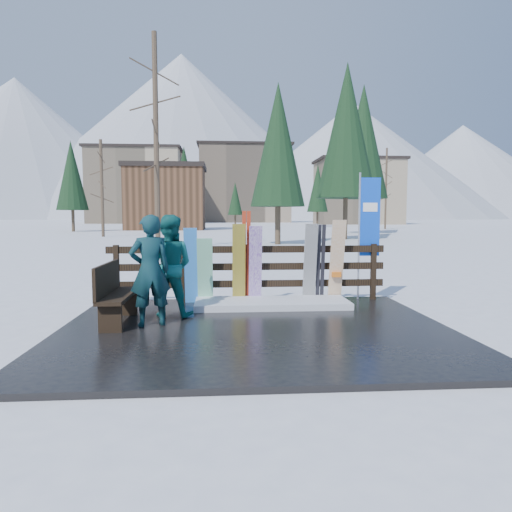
{
  "coord_description": "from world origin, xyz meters",
  "views": [
    {
      "loc": [
        -0.49,
        -6.94,
        1.8
      ],
      "look_at": [
        0.08,
        1.0,
        1.1
      ],
      "focal_mm": 32.0,
      "sensor_mm": 36.0,
      "label": 1
    }
  ],
  "objects": [
    {
      "name": "snowboard_0",
      "position": [
        -1.12,
        1.98,
        0.83
      ],
      "size": [
        0.26,
        0.29,
        1.49
      ],
      "primitive_type": "cube",
      "rotation": [
        0.18,
        0.0,
        0.0
      ],
      "color": "#3487EE",
      "rests_on": "deck"
    },
    {
      "name": "person_back",
      "position": [
        -1.42,
        0.89,
        0.95
      ],
      "size": [
        0.95,
        0.8,
        1.74
      ],
      "primitive_type": "imported",
      "rotation": [
        0.0,
        0.0,
        2.97
      ],
      "color": "#166765",
      "rests_on": "deck"
    },
    {
      "name": "fence",
      "position": [
        0.0,
        2.2,
        0.74
      ],
      "size": [
        5.6,
        0.1,
        1.15
      ],
      "color": "black",
      "rests_on": "deck"
    },
    {
      "name": "ski_pair_a",
      "position": [
        -0.03,
        2.05,
        0.99
      ],
      "size": [
        0.16,
        0.23,
        1.82
      ],
      "color": "#B93016",
      "rests_on": "deck"
    },
    {
      "name": "deck",
      "position": [
        0.0,
        0.0,
        0.04
      ],
      "size": [
        6.0,
        5.0,
        0.08
      ],
      "primitive_type": "cube",
      "color": "black",
      "rests_on": "ground"
    },
    {
      "name": "trees",
      "position": [
        5.54,
        45.31,
        6.02
      ],
      "size": [
        41.95,
        68.62,
        14.56
      ],
      "color": "#382B1E",
      "rests_on": "ground"
    },
    {
      "name": "snowboard_4",
      "position": [
        1.24,
        1.98,
        0.86
      ],
      "size": [
        0.25,
        0.32,
        1.57
      ],
      "primitive_type": "cube",
      "rotation": [
        0.19,
        0.0,
        0.0
      ],
      "color": "black",
      "rests_on": "deck"
    },
    {
      "name": "rental_flag",
      "position": [
        2.47,
        2.25,
        1.69
      ],
      "size": [
        0.45,
        0.04,
        2.6
      ],
      "color": "silver",
      "rests_on": "deck"
    },
    {
      "name": "resort_buildings",
      "position": [
        1.03,
        115.41,
        9.81
      ],
      "size": [
        73.0,
        87.6,
        22.6
      ],
      "color": "tan",
      "rests_on": "ground"
    },
    {
      "name": "snowboard_3",
      "position": [
        0.14,
        1.98,
        0.84
      ],
      "size": [
        0.25,
        0.29,
        1.53
      ],
      "primitive_type": "cube",
      "rotation": [
        0.17,
        0.0,
        0.0
      ],
      "color": "silver",
      "rests_on": "deck"
    },
    {
      "name": "snowboard_1",
      "position": [
        -0.85,
        1.98,
        0.73
      ],
      "size": [
        0.3,
        0.3,
        1.29
      ],
      "primitive_type": "cube",
      "rotation": [
        0.21,
        0.0,
        0.0
      ],
      "color": "silver",
      "rests_on": "deck"
    },
    {
      "name": "snow_patch",
      "position": [
        0.43,
        1.6,
        0.14
      ],
      "size": [
        2.91,
        1.0,
        0.12
      ],
      "primitive_type": "cube",
      "color": "white",
      "rests_on": "deck"
    },
    {
      "name": "ski_pair_b",
      "position": [
        1.46,
        2.05,
        0.86
      ],
      "size": [
        0.17,
        0.19,
        1.55
      ],
      "color": "black",
      "rests_on": "deck"
    },
    {
      "name": "bench",
      "position": [
        -2.24,
        0.41,
        0.6
      ],
      "size": [
        0.41,
        1.5,
        0.97
      ],
      "color": "black",
      "rests_on": "deck"
    },
    {
      "name": "mountains",
      "position": [
        -10.5,
        328.41,
        50.2
      ],
      "size": [
        520.0,
        260.0,
        120.0
      ],
      "color": "white",
      "rests_on": "ground"
    },
    {
      "name": "person_front",
      "position": [
        -1.63,
        0.22,
        0.95
      ],
      "size": [
        0.73,
        0.6,
        1.74
      ],
      "primitive_type": "imported",
      "rotation": [
        0.0,
        0.0,
        3.46
      ],
      "color": "#11473C",
      "rests_on": "deck"
    },
    {
      "name": "snowboard_5",
      "position": [
        1.77,
        1.98,
        0.9
      ],
      "size": [
        0.27,
        0.38,
        1.64
      ],
      "primitive_type": "cube",
      "rotation": [
        0.22,
        0.0,
        0.0
      ],
      "color": "white",
      "rests_on": "deck"
    },
    {
      "name": "snowboard_2",
      "position": [
        -0.18,
        1.98,
        0.86
      ],
      "size": [
        0.25,
        0.26,
        1.57
      ],
      "primitive_type": "cube",
      "rotation": [
        0.15,
        0.0,
        0.0
      ],
      "color": "yellow",
      "rests_on": "deck"
    },
    {
      "name": "ground",
      "position": [
        0.0,
        0.0,
        0.0
      ],
      "size": [
        700.0,
        700.0,
        0.0
      ],
      "primitive_type": "plane",
      "color": "white",
      "rests_on": "ground"
    }
  ]
}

